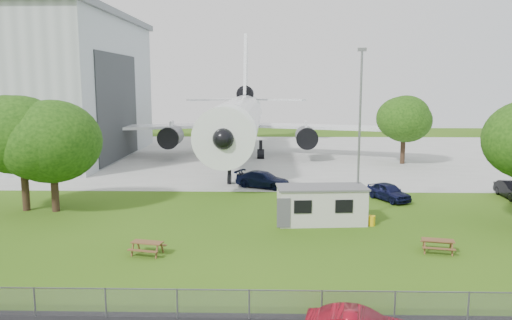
{
  "coord_description": "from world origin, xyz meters",
  "views": [
    {
      "loc": [
        1.76,
        -28.98,
        9.74
      ],
      "look_at": [
        0.85,
        8.0,
        4.0
      ],
      "focal_mm": 35.0,
      "sensor_mm": 36.0,
      "label": 1
    }
  ],
  "objects_px": {
    "picnic_west": "(148,254)",
    "airliner": "(239,117)",
    "picnic_east": "(437,252)",
    "site_cabin": "(322,205)"
  },
  "relations": [
    {
      "from": "airliner",
      "to": "picnic_east",
      "type": "distance_m",
      "value": 39.59
    },
    {
      "from": "airliner",
      "to": "picnic_west",
      "type": "bearing_deg",
      "value": -94.77
    },
    {
      "from": "site_cabin",
      "to": "picnic_east",
      "type": "xyz_separation_m",
      "value": [
        6.1,
        -6.0,
        -1.31
      ]
    },
    {
      "from": "picnic_west",
      "to": "picnic_east",
      "type": "bearing_deg",
      "value": 15.68
    },
    {
      "from": "picnic_west",
      "to": "site_cabin",
      "type": "bearing_deg",
      "value": 45.51
    },
    {
      "from": "airliner",
      "to": "picnic_west",
      "type": "xyz_separation_m",
      "value": [
        -3.13,
        -37.59,
        -5.27
      ]
    },
    {
      "from": "site_cabin",
      "to": "picnic_east",
      "type": "relative_size",
      "value": 3.81
    },
    {
      "from": "picnic_west",
      "to": "airliner",
      "type": "bearing_deg",
      "value": 98.21
    },
    {
      "from": "airliner",
      "to": "picnic_east",
      "type": "bearing_deg",
      "value": -69.7
    },
    {
      "from": "site_cabin",
      "to": "picnic_east",
      "type": "bearing_deg",
      "value": -44.5
    }
  ]
}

